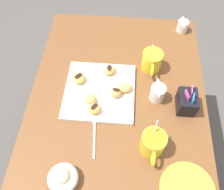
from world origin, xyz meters
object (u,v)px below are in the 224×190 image
(pastry_plate_square, at_px, (100,91))
(beignet_0, at_px, (116,93))
(coffee_mug_yellow_left, at_px, (152,61))
(beignet_5, at_px, (94,109))
(coffee_mug_yellow_right, at_px, (153,143))
(ice_cream_bowl, at_px, (63,178))
(beignet_2, at_px, (126,88))
(beignet_3, at_px, (79,78))
(beignet_4, at_px, (91,99))
(sugar_caddy, at_px, (187,102))
(saucer_lime_left, at_px, (187,190))
(chocolate_sauce_pitcher, at_px, (183,25))
(dining_table, at_px, (117,117))
(cream_pitcher_white, at_px, (158,92))
(beignet_1, at_px, (109,70))

(pastry_plate_square, relative_size, beignet_0, 6.30)
(coffee_mug_yellow_left, bearing_deg, beignet_5, -41.73)
(coffee_mug_yellow_right, xyz_separation_m, ice_cream_bowl, (0.14, -0.29, -0.02))
(beignet_2, bearing_deg, beignet_3, -99.05)
(pastry_plate_square, distance_m, beignet_4, 0.07)
(ice_cream_bowl, height_order, beignet_3, ice_cream_bowl)
(coffee_mug_yellow_left, xyz_separation_m, sugar_caddy, (0.19, 0.13, -0.01))
(beignet_2, height_order, beignet_5, beignet_5)
(coffee_mug_yellow_right, xyz_separation_m, beignet_5, (-0.13, -0.22, -0.02))
(beignet_3, bearing_deg, saucer_lime_left, 46.22)
(coffee_mug_yellow_left, bearing_deg, beignet_3, -70.38)
(sugar_caddy, height_order, beignet_3, sugar_caddy)
(saucer_lime_left, bearing_deg, chocolate_sauce_pitcher, 177.18)
(pastry_plate_square, bearing_deg, ice_cream_bowl, -12.65)
(dining_table, height_order, saucer_lime_left, saucer_lime_left)
(cream_pitcher_white, distance_m, beignet_2, 0.13)
(beignet_4, bearing_deg, beignet_5, 24.64)
(dining_table, distance_m, sugar_caddy, 0.33)
(beignet_1, height_order, beignet_3, same)
(saucer_lime_left, height_order, beignet_0, beignet_0)
(coffee_mug_yellow_left, bearing_deg, chocolate_sauce_pitcher, 148.58)
(dining_table, distance_m, beignet_5, 0.21)
(beignet_5, bearing_deg, beignet_0, 135.62)
(dining_table, xyz_separation_m, saucer_lime_left, (0.33, 0.25, 0.15))
(beignet_3, height_order, beignet_4, same)
(dining_table, relative_size, beignet_5, 21.00)
(pastry_plate_square, height_order, sugar_caddy, sugar_caddy)
(cream_pitcher_white, bearing_deg, beignet_0, -85.75)
(dining_table, relative_size, cream_pitcher_white, 9.88)
(cream_pitcher_white, relative_size, beignet_1, 1.99)
(beignet_2, bearing_deg, beignet_4, -63.81)
(beignet_1, relative_size, beignet_3, 0.95)
(coffee_mug_yellow_left, distance_m, saucer_lime_left, 0.53)
(dining_table, distance_m, saucer_lime_left, 0.44)
(ice_cream_bowl, bearing_deg, cream_pitcher_white, 138.51)
(cream_pitcher_white, xyz_separation_m, beignet_2, (-0.02, -0.13, -0.01))
(ice_cream_bowl, relative_size, chocolate_sauce_pitcher, 1.12)
(coffee_mug_yellow_right, distance_m, beignet_4, 0.30)
(coffee_mug_yellow_right, distance_m, ice_cream_bowl, 0.32)
(sugar_caddy, bearing_deg, beignet_0, -95.10)
(dining_table, xyz_separation_m, ice_cream_bowl, (0.33, -0.16, 0.18))
(beignet_2, bearing_deg, cream_pitcher_white, 82.73)
(coffee_mug_yellow_left, height_order, cream_pitcher_white, coffee_mug_yellow_left)
(sugar_caddy, relative_size, beignet_2, 1.91)
(saucer_lime_left, distance_m, beignet_4, 0.47)
(beignet_2, xyz_separation_m, beignet_5, (0.11, -0.12, 0.00))
(beignet_0, bearing_deg, pastry_plate_square, -105.26)
(coffee_mug_yellow_left, relative_size, ice_cream_bowl, 1.33)
(beignet_5, bearing_deg, sugar_caddy, 98.78)
(coffee_mug_yellow_right, height_order, chocolate_sauce_pitcher, coffee_mug_yellow_right)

